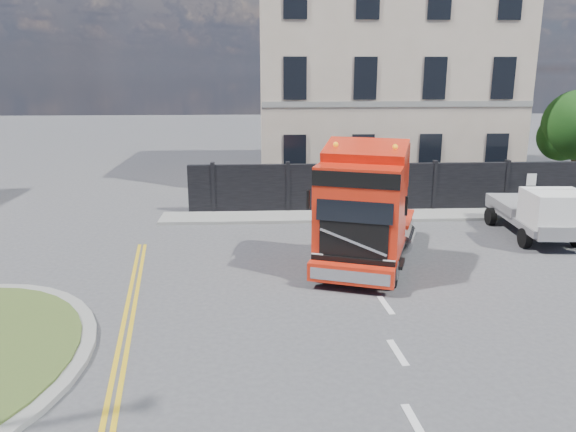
{
  "coord_description": "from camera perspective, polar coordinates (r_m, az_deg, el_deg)",
  "views": [
    {
      "loc": [
        -0.15,
        -13.18,
        5.69
      ],
      "look_at": [
        0.62,
        1.61,
        1.8
      ],
      "focal_mm": 35.0,
      "sensor_mm": 36.0,
      "label": 1
    }
  ],
  "objects": [
    {
      "name": "ground",
      "position": [
        14.35,
        -2.16,
        -8.64
      ],
      "size": [
        120.0,
        120.0,
        0.0
      ],
      "primitive_type": "plane",
      "color": "#424244",
      "rests_on": "ground"
    },
    {
      "name": "hoarding_fence",
      "position": [
        23.64,
        13.56,
        2.86
      ],
      "size": [
        18.8,
        0.25,
        2.0
      ],
      "color": "black",
      "rests_on": "ground"
    },
    {
      "name": "georgian_building",
      "position": [
        30.31,
        9.01,
        14.7
      ],
      "size": [
        12.3,
        10.3,
        12.8
      ],
      "color": "beige",
      "rests_on": "ground"
    },
    {
      "name": "tree",
      "position": [
        29.28,
        27.06,
        7.95
      ],
      "size": [
        3.2,
        3.2,
        4.8
      ],
      "color": "#382619",
      "rests_on": "ground"
    },
    {
      "name": "pavement_far",
      "position": [
        22.86,
        12.72,
        0.09
      ],
      "size": [
        20.0,
        1.6,
        0.12
      ],
      "primitive_type": "cube",
      "color": "gray",
      "rests_on": "ground"
    },
    {
      "name": "truck",
      "position": [
        16.36,
        7.78,
        0.21
      ],
      "size": [
        4.16,
        6.47,
        3.64
      ],
      "rotation": [
        0.0,
        0.0,
        -0.34
      ],
      "color": "black",
      "rests_on": "ground"
    },
    {
      "name": "flatbed_pickup",
      "position": [
        20.64,
        24.7,
        0.23
      ],
      "size": [
        2.03,
        4.58,
        1.87
      ],
      "rotation": [
        0.0,
        0.0,
        -0.06
      ],
      "color": "slate",
      "rests_on": "ground"
    }
  ]
}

